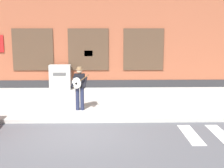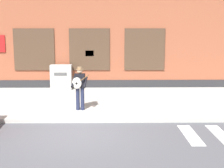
{
  "view_description": "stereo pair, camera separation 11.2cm",
  "coord_description": "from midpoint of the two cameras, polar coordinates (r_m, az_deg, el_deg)",
  "views": [
    {
      "loc": [
        0.87,
        -9.5,
        3.3
      ],
      "look_at": [
        1.12,
        1.41,
        1.35
      ],
      "focal_mm": 50.0,
      "sensor_mm": 36.0,
      "label": 1
    },
    {
      "loc": [
        0.98,
        -9.5,
        3.3
      ],
      "look_at": [
        1.12,
        1.41,
        1.35
      ],
      "focal_mm": 50.0,
      "sensor_mm": 36.0,
      "label": 2
    }
  ],
  "objects": [
    {
      "name": "ground_plane",
      "position": [
        10.1,
        -6.58,
        -8.99
      ],
      "size": [
        160.0,
        160.0,
        0.0
      ],
      "primitive_type": "plane",
      "color": "#4C4C51"
    },
    {
      "name": "busker",
      "position": [
        12.1,
        -6.28,
        -0.3
      ],
      "size": [
        0.72,
        0.58,
        1.7
      ],
      "color": "#1E233D",
      "rests_on": "sidewalk"
    },
    {
      "name": "sidewalk",
      "position": [
        14.0,
        -5.08,
        -3.22
      ],
      "size": [
        28.0,
        5.98,
        0.14
      ],
      "color": "#ADAAA3",
      "rests_on": "ground"
    },
    {
      "name": "utility_box",
      "position": [
        16.51,
        -9.65,
        1.25
      ],
      "size": [
        1.09,
        0.54,
        1.29
      ],
      "color": "#ADADA8",
      "rests_on": "sidewalk"
    },
    {
      "name": "building_backdrop",
      "position": [
        18.61,
        -4.24,
        10.41
      ],
      "size": [
        28.0,
        4.06,
        6.8
      ],
      "color": "brown",
      "rests_on": "ground"
    }
  ]
}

